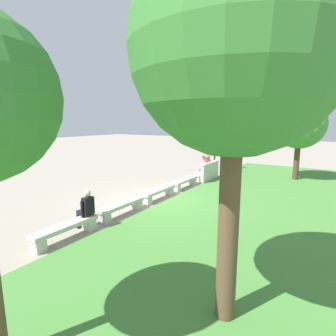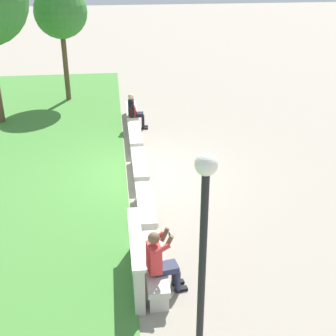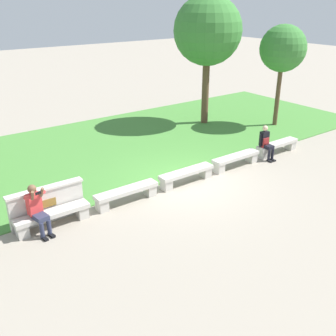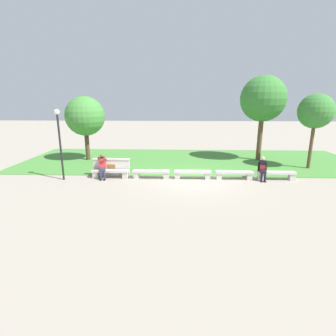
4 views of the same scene
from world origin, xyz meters
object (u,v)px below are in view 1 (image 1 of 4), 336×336
person_distant (86,208)px  tree_left_background (300,124)px  tree_behind_wall (236,52)px  backpack (88,210)px  bench_main (204,174)px  bench_far (122,207)px  bench_near (185,182)px  bench_end (66,229)px  person_photographer (206,165)px  lamp_post (215,134)px  bench_mid (158,192)px

person_distant → tree_left_background: tree_left_background is taller
tree_behind_wall → backpack: bearing=-104.2°
tree_left_background → bench_main: bearing=-58.0°
bench_far → bench_near: bearing=180.0°
bench_main → tree_behind_wall: size_ratio=0.34×
bench_end → person_photographer: 9.39m
tree_left_background → lamp_post: size_ratio=1.19×
backpack → lamp_post: bearing=-177.8°
bench_main → backpack: backpack is taller
bench_near → tree_behind_wall: (7.15, 4.75, 3.90)m
bench_end → backpack: 0.86m
bench_mid → backpack: bearing=-0.3°
bench_near → backpack: 5.96m
bench_near → lamp_post: 5.17m
bench_main → person_distant: 8.22m
tree_behind_wall → tree_left_background: 12.16m
person_distant → backpack: 0.07m
bench_end → lamp_post: 11.64m
bench_mid → bench_near: bearing=180.0°
bench_far → bench_end: (2.25, 0.00, 0.00)m
backpack → tree_left_background: size_ratio=0.10×
bench_mid → backpack: (3.70, -0.02, 0.32)m
backpack → bench_main: bearing=179.9°
lamp_post → bench_far: bearing=2.6°
bench_main → bench_far: size_ratio=1.00×
person_photographer → bench_end: bearing=0.5°
bench_mid → person_photographer: person_photographer is taller
lamp_post → person_photographer: bearing=9.4°
bench_main → bench_mid: size_ratio=1.00×
bench_far → lamp_post: (-9.19, -0.42, 2.14)m
person_photographer → lamp_post: lamp_post is taller
backpack → tree_left_background: 11.98m
bench_near → bench_far: bearing=0.0°
bench_mid → tree_behind_wall: bearing=44.1°
bench_main → bench_end: (8.99, 0.00, 0.00)m
bench_near → backpack: (5.95, -0.02, 0.32)m
bench_main → person_photographer: (-0.39, -0.08, 0.43)m
bench_mid → person_photographer: 4.90m
bench_near → bench_far: same height
backpack → tree_left_background: bearing=158.3°
bench_near → bench_end: size_ratio=1.00×
bench_near → person_photographer: size_ratio=1.51×
bench_far → bench_main: bearing=180.0°
bench_far → bench_end: size_ratio=1.00×
bench_near → bench_main: bearing=180.0°
bench_end → person_distant: (-0.78, -0.07, 0.37)m
bench_near → person_distant: (5.96, -0.07, 0.37)m
bench_near → person_distant: size_ratio=1.58×
bench_main → tree_behind_wall: 11.23m
tree_behind_wall → lamp_post: tree_behind_wall is taller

